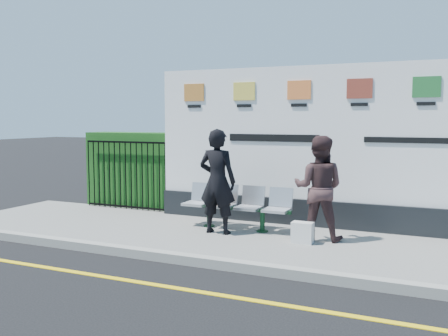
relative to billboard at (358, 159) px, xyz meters
name	(u,v)px	position (x,y,z in m)	size (l,w,h in m)	color
ground	(258,301)	(-0.50, -3.85, -1.42)	(80.00, 80.00, 0.00)	black
pavement	(311,247)	(-0.50, -1.35, -1.36)	(14.00, 3.00, 0.12)	slate
kerb	(284,272)	(-0.50, -2.85, -1.35)	(14.00, 0.18, 0.14)	gray
yellow_line	(258,301)	(-0.50, -3.85, -1.42)	(14.00, 0.10, 0.01)	yellow
billboard	(358,159)	(0.00, 0.00, 0.00)	(8.00, 0.30, 3.00)	black
hedge	(137,169)	(-5.08, 0.45, -0.45)	(2.35, 0.70, 1.70)	#1A4E17
railing	(126,175)	(-5.08, 0.00, -0.53)	(2.05, 0.06, 1.54)	black
bench	(235,217)	(-2.05, -0.89, -1.08)	(2.04, 0.54, 0.44)	#B3B6BC
woman_left	(217,181)	(-2.20, -1.32, -0.38)	(0.67, 0.44, 1.84)	black
woman_right	(319,188)	(-0.47, -1.04, -0.43)	(0.85, 0.66, 1.74)	#3B2627
handbag_brown	(222,198)	(-2.31, -0.88, -0.74)	(0.32, 0.14, 0.25)	black
carrier_bag_white	(303,233)	(-0.64, -1.40, -1.13)	(0.34, 0.21, 0.34)	silver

